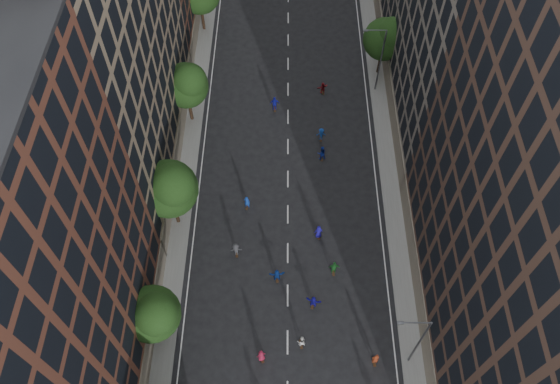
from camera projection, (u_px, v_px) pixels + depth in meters
The scene contains 23 objects.
ground at pixel (288, 120), 63.73m from camera, with size 240.00×240.00×0.00m, color black.
sidewalk_left at pixel (192, 74), 67.96m from camera, with size 4.00×105.00×0.15m, color slate.
sidewalk_right at pixel (384, 75), 67.83m from camera, with size 4.00×105.00×0.15m, color slate.
bldg_left_b at pixel (70, 29), 46.97m from camera, with size 14.00×26.00×34.00m, color #836E56.
tree_left_1 at pixel (153, 314), 44.49m from camera, with size 4.80×4.80×8.21m.
tree_left_2 at pixel (170, 188), 50.56m from camera, with size 5.60×5.60×9.45m.
tree_left_3 at pixel (187, 84), 58.90m from camera, with size 5.00×5.00×8.58m.
tree_right_a at pixel (386, 38), 63.44m from camera, with size 5.00×5.00×8.39m.
streetlamp_near at pixel (418, 340), 43.64m from camera, with size 2.64×0.22×9.06m.
streetlamp_far at pixel (379, 57), 62.22m from camera, with size 2.64×0.22×9.06m.
skater_5 at pixel (313, 302), 50.15m from camera, with size 1.44×0.46×1.56m, color #1A139C.
skater_6 at pixel (261, 356), 47.31m from camera, with size 0.80×0.52×1.64m, color maroon.
skater_7 at pixel (375, 359), 47.09m from camera, with size 0.64×0.42×1.76m, color #953418.
skater_8 at pixel (301, 341), 48.03m from camera, with size 0.78×0.61×1.62m, color silver.
skater_9 at pixel (236, 250), 53.10m from camera, with size 1.12×0.65×1.74m, color #38383D.
skater_10 at pixel (334, 268), 51.93m from camera, with size 1.09×0.46×1.87m, color #1E6425.
skater_11 at pixel (277, 275), 51.64m from camera, with size 1.49×0.48×1.61m, color navy.
skater_12 at pixel (319, 232), 54.24m from camera, with size 0.83×0.54×1.71m, color #1C139D.
skater_13 at pixel (247, 202), 56.23m from camera, with size 0.63×0.41×1.72m, color #1640B3.
skater_14 at pixel (322, 153), 59.74m from camera, with size 0.93×0.72×1.90m, color navy.
skater_15 at pixel (321, 134), 61.42m from camera, with size 1.07×0.61×1.65m, color #123A95.
skater_16 at pixel (275, 104), 63.86m from camera, with size 1.14×0.47×1.95m, color #1418A7.
skater_17 at pixel (323, 88), 65.60m from camera, with size 1.40×0.45×1.51m, color maroon.
Camera 1 is at (-0.52, -2.86, 47.92)m, focal length 35.00 mm.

